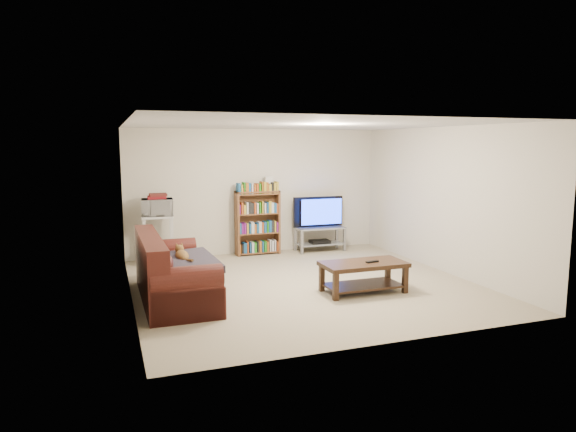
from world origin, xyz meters
name	(u,v)px	position (x,y,z in m)	size (l,w,h in m)	color
floor	(303,284)	(0.00, 0.00, 0.00)	(5.00, 5.00, 0.00)	tan
ceiling	(304,124)	(0.00, 0.00, 2.40)	(5.00, 5.00, 0.00)	white
wall_back	(257,191)	(0.00, 2.50, 1.20)	(5.00, 5.00, 0.00)	silver
wall_front	(391,233)	(0.00, -2.50, 1.20)	(5.00, 5.00, 0.00)	silver
wall_left	(129,214)	(-2.50, 0.00, 1.20)	(5.00, 5.00, 0.00)	silver
wall_right	(444,200)	(2.50, 0.00, 1.20)	(5.00, 5.00, 0.00)	silver
sofa	(170,277)	(-2.01, -0.13, 0.32)	(0.93, 2.11, 0.90)	#461712
blanket	(184,263)	(-1.82, -0.28, 0.53)	(0.81, 1.05, 0.10)	#322D39
cat	(182,256)	(-1.82, -0.08, 0.59)	(0.23, 0.57, 0.17)	brown
coffee_table	(363,271)	(0.66, -0.69, 0.31)	(1.21, 0.61, 0.44)	black
remote	(372,262)	(0.77, -0.74, 0.45)	(0.20, 0.05, 0.02)	black
tv_stand	(320,235)	(1.21, 2.17, 0.33)	(0.97, 0.45, 0.48)	#999EA3
television	(320,212)	(1.21, 2.17, 0.78)	(1.04, 0.14, 0.60)	black
dvd_player	(320,242)	(1.21, 2.17, 0.19)	(0.39, 0.27, 0.06)	black
bookshelf	(258,222)	(-0.04, 2.30, 0.64)	(0.85, 0.27, 1.23)	brown
shelf_clutter	(262,185)	(0.05, 2.31, 1.34)	(0.63, 0.20, 0.28)	silver
microwave_stand	(158,233)	(-1.93, 2.10, 0.56)	(0.57, 0.43, 0.87)	silver
microwave	(157,207)	(-1.93, 2.10, 1.02)	(0.54, 0.36, 0.30)	silver
game_boxes	(157,197)	(-1.93, 2.10, 1.19)	(0.32, 0.28, 0.05)	maroon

